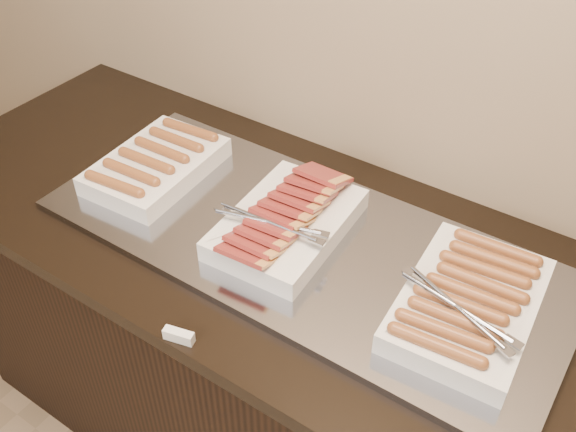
# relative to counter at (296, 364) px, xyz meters

# --- Properties ---
(counter) EXTENTS (2.06, 0.76, 0.90)m
(counter) POSITION_rel_counter_xyz_m (0.00, 0.00, 0.00)
(counter) COLOR black
(counter) RESTS_ON ground
(warming_tray) EXTENTS (1.20, 0.50, 0.02)m
(warming_tray) POSITION_rel_counter_xyz_m (0.01, 0.00, 0.46)
(warming_tray) COLOR #8F919C
(warming_tray) RESTS_ON counter
(dish_left) EXTENTS (0.25, 0.35, 0.07)m
(dish_left) POSITION_rel_counter_xyz_m (-0.43, 0.00, 0.50)
(dish_left) COLOR silver
(dish_left) RESTS_ON warming_tray
(dish_center) EXTENTS (0.27, 0.38, 0.10)m
(dish_center) POSITION_rel_counter_xyz_m (-0.03, -0.00, 0.50)
(dish_center) COLOR silver
(dish_center) RESTS_ON warming_tray
(dish_right) EXTENTS (0.28, 0.38, 0.08)m
(dish_right) POSITION_rel_counter_xyz_m (0.40, -0.00, 0.50)
(dish_right) COLOR silver
(dish_right) RESTS_ON warming_tray
(label_holder) EXTENTS (0.06, 0.03, 0.02)m
(label_holder) POSITION_rel_counter_xyz_m (-0.04, -0.36, 0.46)
(label_holder) COLOR silver
(label_holder) RESTS_ON counter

